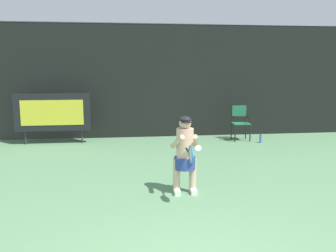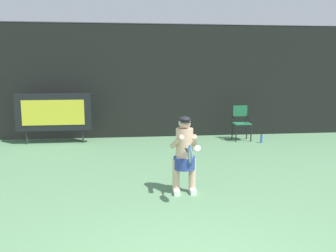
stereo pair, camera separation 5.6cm
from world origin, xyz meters
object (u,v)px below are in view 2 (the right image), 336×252
Objects in this scene: umpire_chair at (241,121)px; tennis_racket at (190,154)px; water_bottle at (261,139)px; tennis_player at (185,152)px; scoreboard at (54,112)px.

umpire_chair is 5.75m from tennis_racket.
water_bottle is 5.59m from tennis_racket.
tennis_player is 2.36× the size of tennis_racket.
tennis_player reaches higher than umpire_chair.
water_bottle is at bearing -6.18° from scoreboard.
scoreboard is at bearing 111.68° from tennis_racket.
tennis_player is at bearing -119.33° from umpire_chair.
tennis_racket is (-2.56, -5.14, 0.26)m from umpire_chair.
tennis_player is (-3.04, -4.03, 0.64)m from water_bottle.
scoreboard is 6.30m from water_bottle.
scoreboard reaches higher than umpire_chair.
scoreboard reaches higher than tennis_racket.
scoreboard is 3.65× the size of tennis_racket.
umpire_chair is 4.08× the size of water_bottle.
water_bottle is 0.19× the size of tennis_player.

